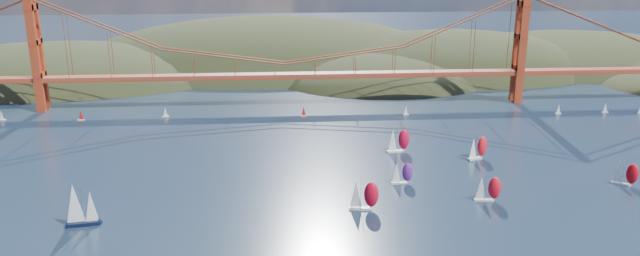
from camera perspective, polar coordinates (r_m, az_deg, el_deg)
The scene contains 16 objects.
headlands at distance 419.94m, azimuth 2.76°, elevation 3.94°, with size 725.00×225.00×96.00m.
bridge at distance 311.89m, azimuth -3.56°, elevation 7.78°, with size 552.00×12.00×55.00m.
sloop_navy at distance 197.29m, azimuth -21.14°, elevation -6.61°, with size 9.71×5.95×14.61m.
racer_0 at distance 195.56m, azimuth 3.97°, elevation -6.11°, with size 9.43×4.70×10.61m.
racer_1 at distance 208.60m, azimuth 15.07°, elevation -5.33°, with size 8.42×4.05×9.50m.
racer_2 at distance 238.49m, azimuth 26.13°, elevation -3.73°, with size 8.12×6.64×9.30m.
racer_3 at distance 246.78m, azimuth 14.21°, elevation -1.75°, with size 8.83×6.02×9.88m.
racer_5 at distance 249.02m, azimuth 7.15°, elevation -1.11°, with size 9.33×4.54×10.51m.
racer_rwb at distance 217.46m, azimuth 7.48°, elevation -4.07°, with size 7.47×3.06×8.57m.
distant_boat_1 at distance 327.53m, azimuth -27.12°, elevation 1.04°, with size 3.00×2.00×4.70m.
distant_boat_2 at distance 312.38m, azimuth -21.03°, elevation 1.09°, with size 3.00×2.00×4.70m.
distant_boat_3 at distance 305.91m, azimuth -13.96°, elevation 1.42°, with size 3.00×2.00×4.70m.
distant_boat_4 at distance 323.56m, azimuth 20.98°, elevation 1.62°, with size 3.00×2.00×4.70m.
distant_boat_5 at distance 335.22m, azimuth 24.63°, elevation 1.70°, with size 3.00×2.00×4.70m.
distant_boat_8 at distance 303.21m, azimuth 7.87°, elevation 1.63°, with size 3.00×2.00×4.70m.
distant_boat_9 at distance 298.59m, azimuth -1.51°, elevation 1.54°, with size 3.00×2.00×4.70m.
Camera 1 is at (-5.22, -128.01, 81.12)m, focal length 35.00 mm.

